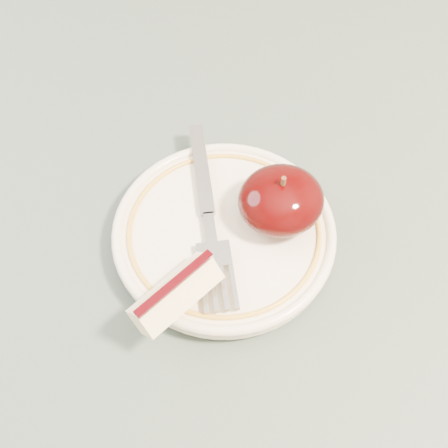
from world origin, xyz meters
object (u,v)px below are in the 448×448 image
object	(u,v)px
plate	(224,233)
fork	(208,216)
apple_half	(281,200)
table	(221,293)

from	to	relation	value
plate	fork	bearing A→B (deg)	119.85
apple_half	fork	size ratio (longest dim) A/B	0.38
table	fork	distance (m)	0.11
plate	apple_half	world-z (taller)	apple_half
table	fork	xyz separation A→B (m)	(-0.00, 0.02, 0.11)
apple_half	fork	distance (m)	0.06
fork	table	bearing A→B (deg)	-155.11
apple_half	plate	bearing A→B (deg)	-179.99
plate	apple_half	size ratio (longest dim) A/B	2.63
table	plate	xyz separation A→B (m)	(0.00, 0.00, 0.10)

